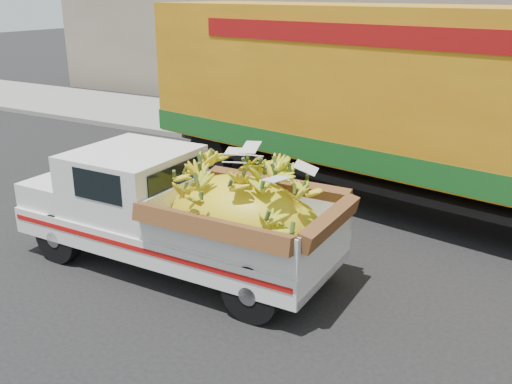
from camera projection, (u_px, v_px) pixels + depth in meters
The scene contains 6 objects.
ground at pixel (278, 309), 7.66m from camera, with size 100.00×100.00×0.00m, color black.
curb at pixel (419, 171), 13.29m from camera, with size 60.00×0.25×0.15m, color gray.
sidewalk at pixel (441, 150), 15.00m from camera, with size 60.00×4.00×0.14m, color gray.
building_left at pixel (280, 31), 22.80m from camera, with size 18.00×6.00×5.00m, color gray.
pickup_truck at pixel (196, 214), 8.39m from camera, with size 5.01×1.89×1.75m.
semi_trailer at pixel (426, 103), 10.33m from camera, with size 12.08×4.49×3.80m.
Camera 1 is at (3.12, -5.92, 4.05)m, focal length 40.00 mm.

